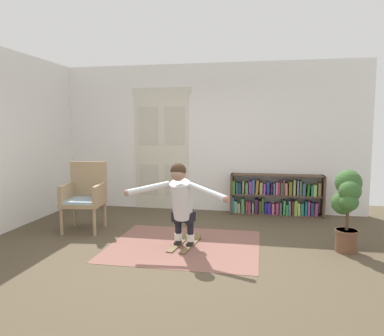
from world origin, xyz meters
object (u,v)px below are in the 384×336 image
(bookshelf, at_px, (276,197))
(wicker_chair, at_px, (85,194))
(skis_pair, at_px, (185,243))
(person_skier, at_px, (181,199))
(potted_plant, at_px, (347,202))

(bookshelf, relative_size, wicker_chair, 1.58)
(skis_pair, relative_size, person_skier, 0.54)
(wicker_chair, xyz_separation_m, potted_plant, (3.94, -0.33, 0.10))
(bookshelf, xyz_separation_m, potted_plant, (0.85, -1.93, 0.34))
(skis_pair, distance_m, person_skier, 0.70)
(wicker_chair, distance_m, skis_pair, 1.91)
(person_skier, bearing_deg, potted_plant, 8.15)
(skis_pair, bearing_deg, potted_plant, 4.04)
(bookshelf, height_order, skis_pair, bookshelf)
(potted_plant, relative_size, person_skier, 0.76)
(wicker_chair, relative_size, person_skier, 0.76)
(bookshelf, bearing_deg, skis_pair, -122.48)
(potted_plant, bearing_deg, person_skier, -171.85)
(bookshelf, height_order, potted_plant, potted_plant)
(bookshelf, distance_m, potted_plant, 2.13)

